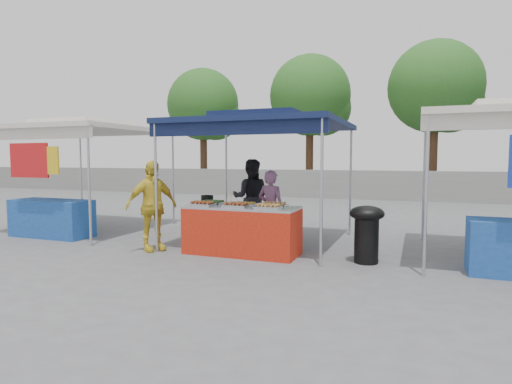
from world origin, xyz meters
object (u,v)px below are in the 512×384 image
(cooking_pot, at_px, (207,199))
(customer_person, at_px, (152,206))
(wok_burner, at_px, (367,229))
(vendor_table, at_px, (242,230))
(vendor_woman, at_px, (271,209))
(helper_man, at_px, (251,198))

(cooking_pot, distance_m, customer_person, 1.04)
(cooking_pot, height_order, wok_burner, cooking_pot)
(vendor_table, relative_size, vendor_woman, 1.36)
(vendor_table, bearing_deg, vendor_woman, 71.34)
(vendor_table, distance_m, customer_person, 1.72)
(wok_burner, relative_size, helper_man, 0.56)
(customer_person, bearing_deg, helper_man, 3.20)
(vendor_table, xyz_separation_m, customer_person, (-1.64, -0.33, 0.40))
(cooking_pot, xyz_separation_m, helper_man, (0.36, 1.37, -0.08))
(vendor_woman, distance_m, customer_person, 2.22)
(vendor_table, bearing_deg, wok_burner, 3.14)
(helper_man, height_order, customer_person, helper_man)
(vendor_table, height_order, wok_burner, wok_burner)
(customer_person, bearing_deg, cooking_pot, -15.97)
(cooking_pot, bearing_deg, vendor_woman, 20.50)
(cooking_pot, xyz_separation_m, vendor_woman, (1.14, 0.43, -0.18))
(vendor_woman, height_order, helper_man, helper_man)
(wok_burner, bearing_deg, helper_man, 144.40)
(vendor_table, height_order, helper_man, helper_man)
(vendor_woman, bearing_deg, helper_man, -42.81)
(wok_burner, height_order, helper_man, helper_man)
(wok_burner, distance_m, customer_person, 3.81)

